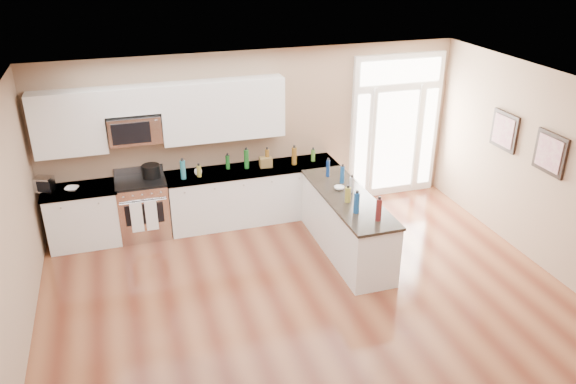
# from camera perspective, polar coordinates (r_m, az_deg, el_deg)

# --- Properties ---
(ground) EXTENTS (8.00, 8.00, 0.00)m
(ground) POSITION_cam_1_polar(r_m,az_deg,el_deg) (6.79, 5.85, -16.48)
(ground) COLOR #592819
(room_shell) EXTENTS (8.00, 8.00, 8.00)m
(room_shell) POSITION_cam_1_polar(r_m,az_deg,el_deg) (5.80, 6.58, -3.72)
(room_shell) COLOR #997B61
(room_shell) RESTS_ON ground
(back_cabinet_left) EXTENTS (1.10, 0.66, 0.94)m
(back_cabinet_left) POSITION_cam_1_polar(r_m,az_deg,el_deg) (9.28, -20.02, -2.47)
(back_cabinet_left) COLOR white
(back_cabinet_left) RESTS_ON ground
(back_cabinet_right) EXTENTS (2.85, 0.66, 0.94)m
(back_cabinet_right) POSITION_cam_1_polar(r_m,az_deg,el_deg) (9.46, -3.52, -0.36)
(back_cabinet_right) COLOR white
(back_cabinet_right) RESTS_ON ground
(peninsula_cabinet) EXTENTS (0.69, 2.32, 0.94)m
(peninsula_cabinet) POSITION_cam_1_polar(r_m,az_deg,el_deg) (8.54, 5.93, -3.44)
(peninsula_cabinet) COLOR white
(peninsula_cabinet) RESTS_ON ground
(upper_cabinet_left) EXTENTS (1.04, 0.33, 0.95)m
(upper_cabinet_left) POSITION_cam_1_polar(r_m,az_deg,el_deg) (8.87, -21.47, 6.50)
(upper_cabinet_left) COLOR white
(upper_cabinet_left) RESTS_ON room_shell
(upper_cabinet_right) EXTENTS (1.94, 0.33, 0.95)m
(upper_cabinet_right) POSITION_cam_1_polar(r_m,az_deg,el_deg) (8.98, -6.60, 8.29)
(upper_cabinet_right) COLOR white
(upper_cabinet_right) RESTS_ON room_shell
(upper_cabinet_short) EXTENTS (0.82, 0.33, 0.40)m
(upper_cabinet_short) POSITION_cam_1_polar(r_m,az_deg,el_deg) (8.77, -15.66, 9.00)
(upper_cabinet_short) COLOR white
(upper_cabinet_short) RESTS_ON room_shell
(microwave) EXTENTS (0.78, 0.41, 0.42)m
(microwave) POSITION_cam_1_polar(r_m,az_deg,el_deg) (8.86, -15.33, 6.20)
(microwave) COLOR silver
(microwave) RESTS_ON room_shell
(entry_door) EXTENTS (1.70, 0.10, 2.60)m
(entry_door) POSITION_cam_1_polar(r_m,az_deg,el_deg) (10.28, 10.86, 6.53)
(entry_door) COLOR white
(entry_door) RESTS_ON ground
(wall_art_near) EXTENTS (0.05, 0.58, 0.58)m
(wall_art_near) POSITION_cam_1_polar(r_m,az_deg,el_deg) (9.26, 21.12, 5.81)
(wall_art_near) COLOR black
(wall_art_near) RESTS_ON room_shell
(wall_art_far) EXTENTS (0.05, 0.58, 0.58)m
(wall_art_far) POSITION_cam_1_polar(r_m,az_deg,el_deg) (8.55, 25.08, 3.58)
(wall_art_far) COLOR black
(wall_art_far) RESTS_ON room_shell
(kitchen_range) EXTENTS (0.77, 0.69, 1.08)m
(kitchen_range) POSITION_cam_1_polar(r_m,az_deg,el_deg) (9.23, -14.48, -1.55)
(kitchen_range) COLOR silver
(kitchen_range) RESTS_ON ground
(stockpot) EXTENTS (0.37, 0.37, 0.22)m
(stockpot) POSITION_cam_1_polar(r_m,az_deg,el_deg) (9.09, -13.74, 2.13)
(stockpot) COLOR black
(stockpot) RESTS_ON kitchen_range
(toaster_oven) EXTENTS (0.31, 0.29, 0.22)m
(toaster_oven) POSITION_cam_1_polar(r_m,az_deg,el_deg) (9.14, -23.55, 0.76)
(toaster_oven) COLOR silver
(toaster_oven) RESTS_ON back_cabinet_left
(cardboard_box) EXTENTS (0.21, 0.16, 0.16)m
(cardboard_box) POSITION_cam_1_polar(r_m,az_deg,el_deg) (9.27, -2.28, 3.06)
(cardboard_box) COLOR brown
(cardboard_box) RESTS_ON back_cabinet_right
(bowl_left) EXTENTS (0.25, 0.25, 0.05)m
(bowl_left) POSITION_cam_1_polar(r_m,az_deg,el_deg) (9.03, -21.11, 0.31)
(bowl_left) COLOR white
(bowl_left) RESTS_ON back_cabinet_left
(bowl_peninsula) EXTENTS (0.16, 0.16, 0.05)m
(bowl_peninsula) POSITION_cam_1_polar(r_m,az_deg,el_deg) (8.49, 5.22, 0.41)
(bowl_peninsula) COLOR white
(bowl_peninsula) RESTS_ON peninsula_cabinet
(cup_counter) EXTENTS (0.13, 0.13, 0.10)m
(cup_counter) POSITION_cam_1_polar(r_m,az_deg,el_deg) (9.06, -9.11, 1.98)
(cup_counter) COLOR white
(cup_counter) RESTS_ON back_cabinet_right
(counter_bottles) EXTENTS (2.41, 2.45, 0.32)m
(counter_bottles) POSITION_cam_1_polar(r_m,az_deg,el_deg) (8.63, 0.42, 1.77)
(counter_bottles) COLOR #19591E
(counter_bottles) RESTS_ON back_cabinet_right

